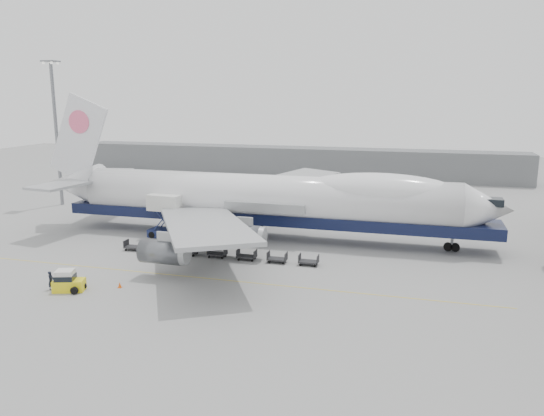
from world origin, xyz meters
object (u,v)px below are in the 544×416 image
(baggage_tug, at_px, (68,282))
(ground_worker, at_px, (51,281))
(catering_truck, at_px, (166,213))
(airliner, at_px, (269,198))

(baggage_tug, distance_m, ground_worker, 1.88)
(catering_truck, distance_m, ground_worker, 22.19)
(catering_truck, bearing_deg, baggage_tug, -86.29)
(ground_worker, bearing_deg, airliner, -40.48)
(airliner, distance_m, baggage_tug, 29.34)
(catering_truck, bearing_deg, airliner, 18.34)
(baggage_tug, xyz_separation_m, ground_worker, (-1.88, -0.16, -0.01))
(airliner, height_order, baggage_tug, airliner)
(airliner, xyz_separation_m, ground_worker, (-16.04, -25.43, -4.65))
(baggage_tug, bearing_deg, airliner, 42.50)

